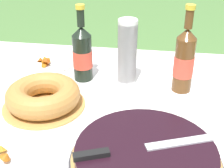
{
  "coord_description": "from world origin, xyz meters",
  "views": [
    {
      "loc": [
        0.17,
        -0.85,
        1.25
      ],
      "look_at": [
        0.03,
        0.09,
        0.73
      ],
      "focal_mm": 50.0,
      "sensor_mm": 36.0,
      "label": 1
    }
  ],
  "objects_px": {
    "bundt_cake": "(43,96)",
    "cider_bottle_amber": "(184,60)",
    "snack_plate_near": "(47,64)",
    "berry_tart": "(145,157)",
    "cup_stack": "(127,53)",
    "juice_bottle_red": "(82,53)",
    "serving_knife": "(135,149)"
  },
  "relations": [
    {
      "from": "bundt_cake",
      "to": "cup_stack",
      "type": "bearing_deg",
      "value": 39.59
    },
    {
      "from": "cup_stack",
      "to": "juice_bottle_red",
      "type": "xyz_separation_m",
      "value": [
        -0.17,
        0.01,
        -0.02
      ]
    },
    {
      "from": "bundt_cake",
      "to": "snack_plate_near",
      "type": "relative_size",
      "value": 1.34
    },
    {
      "from": "bundt_cake",
      "to": "serving_knife",
      "type": "bearing_deg",
      "value": -36.71
    },
    {
      "from": "bundt_cake",
      "to": "juice_bottle_red",
      "type": "xyz_separation_m",
      "value": [
        0.09,
        0.22,
        0.07
      ]
    },
    {
      "from": "snack_plate_near",
      "to": "juice_bottle_red",
      "type": "bearing_deg",
      "value": -24.9
    },
    {
      "from": "bundt_cake",
      "to": "cider_bottle_amber",
      "type": "relative_size",
      "value": 0.88
    },
    {
      "from": "bundt_cake",
      "to": "snack_plate_near",
      "type": "bearing_deg",
      "value": 107.3
    },
    {
      "from": "berry_tart",
      "to": "serving_knife",
      "type": "distance_m",
      "value": 0.05
    },
    {
      "from": "juice_bottle_red",
      "to": "serving_knife",
      "type": "bearing_deg",
      "value": -62.21
    },
    {
      "from": "snack_plate_near",
      "to": "berry_tart",
      "type": "bearing_deg",
      "value": -49.99
    },
    {
      "from": "cider_bottle_amber",
      "to": "juice_bottle_red",
      "type": "distance_m",
      "value": 0.38
    },
    {
      "from": "berry_tart",
      "to": "snack_plate_near",
      "type": "height_order",
      "value": "same"
    },
    {
      "from": "serving_knife",
      "to": "snack_plate_near",
      "type": "bearing_deg",
      "value": 105.89
    },
    {
      "from": "berry_tart",
      "to": "bundt_cake",
      "type": "xyz_separation_m",
      "value": [
        -0.36,
        0.24,
        0.01
      ]
    },
    {
      "from": "serving_knife",
      "to": "juice_bottle_red",
      "type": "bearing_deg",
      "value": 95.96
    },
    {
      "from": "serving_knife",
      "to": "bundt_cake",
      "type": "distance_m",
      "value": 0.41
    },
    {
      "from": "berry_tart",
      "to": "cider_bottle_amber",
      "type": "xyz_separation_m",
      "value": [
        0.11,
        0.42,
        0.09
      ]
    },
    {
      "from": "berry_tart",
      "to": "cup_stack",
      "type": "relative_size",
      "value": 1.56
    },
    {
      "from": "cider_bottle_amber",
      "to": "berry_tart",
      "type": "bearing_deg",
      "value": -104.29
    },
    {
      "from": "serving_knife",
      "to": "cup_stack",
      "type": "bearing_deg",
      "value": 77.08
    },
    {
      "from": "berry_tart",
      "to": "juice_bottle_red",
      "type": "bearing_deg",
      "value": 120.92
    },
    {
      "from": "cup_stack",
      "to": "bundt_cake",
      "type": "bearing_deg",
      "value": -140.41
    },
    {
      "from": "bundt_cake",
      "to": "cider_bottle_amber",
      "type": "xyz_separation_m",
      "value": [
        0.47,
        0.19,
        0.08
      ]
    },
    {
      "from": "cider_bottle_amber",
      "to": "snack_plate_near",
      "type": "relative_size",
      "value": 1.53
    },
    {
      "from": "cider_bottle_amber",
      "to": "serving_knife",
      "type": "bearing_deg",
      "value": -107.26
    },
    {
      "from": "berry_tart",
      "to": "juice_bottle_red",
      "type": "height_order",
      "value": "juice_bottle_red"
    },
    {
      "from": "berry_tart",
      "to": "juice_bottle_red",
      "type": "xyz_separation_m",
      "value": [
        -0.27,
        0.46,
        0.08
      ]
    },
    {
      "from": "juice_bottle_red",
      "to": "bundt_cake",
      "type": "bearing_deg",
      "value": -111.14
    },
    {
      "from": "berry_tart",
      "to": "cup_stack",
      "type": "height_order",
      "value": "cup_stack"
    },
    {
      "from": "bundt_cake",
      "to": "juice_bottle_red",
      "type": "distance_m",
      "value": 0.25
    },
    {
      "from": "serving_knife",
      "to": "berry_tart",
      "type": "bearing_deg",
      "value": 0.0
    }
  ]
}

